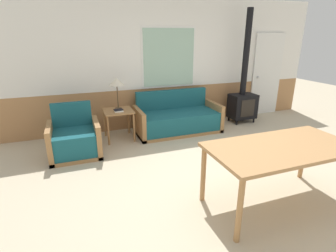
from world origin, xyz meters
TOP-DOWN VIEW (x-y plane):
  - ground_plane at (0.00, 0.00)m, footprint 16.00×16.00m
  - wall_back at (-0.00, 2.63)m, footprint 7.20×0.09m
  - couch at (-0.02, 2.08)m, footprint 1.75×0.82m
  - armchair at (-2.09, 1.61)m, footprint 0.82×0.74m
  - side_table at (-1.25, 2.08)m, footprint 0.55×0.55m
  - table_lamp at (-1.23, 2.18)m, footprint 0.29×0.29m
  - book_stack at (-1.26, 1.99)m, footprint 0.17×0.16m
  - dining_table at (0.13, -0.67)m, footprint 1.70×0.86m
  - wood_stove at (1.65, 2.17)m, footprint 0.59×0.42m
  - entry_door at (2.58, 2.57)m, footprint 0.83×0.09m

SIDE VIEW (x-z plane):
  - ground_plane at x=0.00m, z-range 0.00..0.00m
  - couch at x=-0.02m, z-range -0.16..0.67m
  - armchair at x=-2.09m, z-range -0.16..0.69m
  - side_table at x=-1.25m, z-range 0.19..0.78m
  - book_stack at x=-1.26m, z-range 0.58..0.62m
  - wood_stove at x=1.65m, z-range -0.63..1.86m
  - dining_table at x=0.13m, z-range 0.30..1.07m
  - entry_door at x=2.58m, z-range 0.00..1.99m
  - table_lamp at x=-1.23m, z-range 0.80..1.40m
  - wall_back at x=0.00m, z-range 0.01..2.71m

